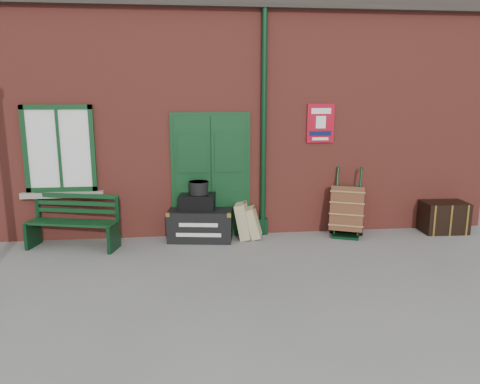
{
  "coord_description": "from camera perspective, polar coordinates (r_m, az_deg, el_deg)",
  "views": [
    {
      "loc": [
        -0.72,
        -6.85,
        2.62
      ],
      "look_at": [
        0.13,
        0.6,
        1.0
      ],
      "focal_mm": 35.0,
      "sensor_mm": 36.0,
      "label": 1
    }
  ],
  "objects": [
    {
      "name": "suitcase_front",
      "position": [
        8.51,
        1.62,
        -3.73
      ],
      "size": [
        0.4,
        0.47,
        0.57
      ],
      "primitive_type": "cube",
      "rotation": [
        0.0,
        -0.28,
        -0.23
      ],
      "color": "tan",
      "rests_on": "ground"
    },
    {
      "name": "hatbox",
      "position": [
        8.27,
        -5.05,
        0.52
      ],
      "size": [
        0.38,
        0.38,
        0.22
      ],
      "primitive_type": "cylinder",
      "rotation": [
        0.0,
        0.0,
        -0.15
      ],
      "color": "black",
      "rests_on": "strongbox"
    },
    {
      "name": "porter_trolley",
      "position": [
        8.84,
        12.93,
        -2.17
      ],
      "size": [
        0.79,
        0.82,
        1.22
      ],
      "rotation": [
        0.0,
        0.0,
        -0.4
      ],
      "color": "black",
      "rests_on": "ground"
    },
    {
      "name": "ground",
      "position": [
        7.37,
        -0.49,
        -8.64
      ],
      "size": [
        80.0,
        80.0,
        0.0
      ],
      "primitive_type": "plane",
      "color": "gray",
      "rests_on": "ground"
    },
    {
      "name": "bench",
      "position": [
        8.44,
        -19.6,
        -3.28
      ],
      "size": [
        1.58,
        0.82,
        0.94
      ],
      "rotation": [
        0.0,
        0.0,
        -0.25
      ],
      "color": "#0E3619",
      "rests_on": "ground"
    },
    {
      "name": "suitcase_back",
      "position": [
        8.47,
        0.42,
        -3.47
      ],
      "size": [
        0.4,
        0.51,
        0.66
      ],
      "primitive_type": "cube",
      "rotation": [
        0.0,
        -0.19,
        -0.23
      ],
      "color": "tan",
      "rests_on": "ground"
    },
    {
      "name": "houdini_trunk",
      "position": [
        8.43,
        -4.83,
        -3.96
      ],
      "size": [
        1.2,
        0.78,
        0.56
      ],
      "primitive_type": "cube",
      "rotation": [
        0.0,
        0.0,
        -0.15
      ],
      "color": "black",
      "rests_on": "ground"
    },
    {
      "name": "strongbox",
      "position": [
        8.32,
        -5.23,
        -1.19
      ],
      "size": [
        0.68,
        0.54,
        0.28
      ],
      "primitive_type": "cube",
      "rotation": [
        0.0,
        0.0,
        -0.15
      ],
      "color": "black",
      "rests_on": "houdini_trunk"
    },
    {
      "name": "station_building",
      "position": [
        10.37,
        -2.58,
        9.66
      ],
      "size": [
        10.3,
        4.3,
        4.36
      ],
      "color": "brown",
      "rests_on": "ground"
    },
    {
      "name": "dark_trunk",
      "position": [
        9.65,
        23.59,
        -2.81
      ],
      "size": [
        0.82,
        0.55,
        0.58
      ],
      "primitive_type": "cube",
      "rotation": [
        0.0,
        0.0,
        -0.04
      ],
      "color": "black",
      "rests_on": "ground"
    }
  ]
}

